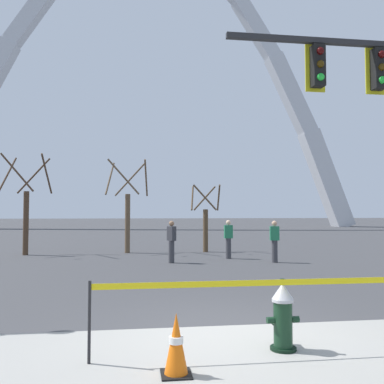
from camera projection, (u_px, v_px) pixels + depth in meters
name	position (u px, v px, depth m)	size (l,w,h in m)	color
ground_plane	(222.00, 329.00, 6.78)	(240.00, 240.00, 0.00)	#3D3D3F
fire_hydrant	(283.00, 316.00, 5.77)	(0.46, 0.48, 0.99)	black
caution_tape_barrier	(307.00, 300.00, 5.65)	(5.85, 0.05, 1.05)	#232326
traffic_cone_by_hydrant	(176.00, 345.00, 4.87)	(0.36, 0.36, 0.73)	black
monument_arch	(147.00, 91.00, 52.26)	(54.41, 2.31, 38.47)	silver
tree_far_left	(26.00, 210.00, 18.60)	(2.07, 2.08, 4.49)	#473323
tree_left_mid	(127.00, 212.00, 19.56)	(2.01, 2.02, 4.36)	brown
tree_center_left	(205.00, 222.00, 20.03)	(1.51, 1.52, 3.24)	brown
pedestrian_walking_left	(228.00, 239.00, 17.09)	(0.35, 0.22, 1.59)	#38383D
pedestrian_standing_center	(172.00, 241.00, 15.65)	(0.35, 0.39, 1.59)	#38383D
pedestrian_walking_right	(275.00, 241.00, 15.79)	(0.37, 0.25, 1.59)	#38383D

